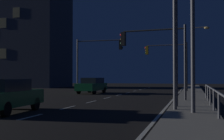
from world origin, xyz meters
name	(u,v)px	position (x,y,z in m)	size (l,w,h in m)	color
ground_plane	(94,101)	(0.00, 17.50, 0.00)	(112.00, 112.00, 0.00)	black
sidewalk_right	(192,102)	(6.47, 17.50, 0.07)	(2.23, 77.00, 0.14)	#9E937F
lane_markings_center	(107,98)	(0.00, 21.00, 0.01)	(0.14, 50.00, 0.01)	silver
lane_edge_line	(174,98)	(5.11, 22.50, 0.01)	(0.14, 53.00, 0.01)	silver
car	(5,95)	(-1.92, 10.10, 0.82)	(2.06, 4.49, 1.57)	#14592D
car_oncoming	(92,85)	(-3.26, 27.03, 0.82)	(2.05, 4.49, 1.57)	#14592D
traffic_light_near_right	(154,47)	(3.99, 18.58, 3.69)	(4.60, 0.75, 4.98)	#38383D
traffic_light_far_right	(96,54)	(-3.45, 29.09, 4.13)	(5.21, 0.45, 5.78)	#38383D
traffic_light_mid_left	(168,56)	(3.86, 32.12, 3.91)	(4.71, 0.67, 5.29)	#2D3033
street_lamp_median	(198,17)	(6.77, 10.95, 4.20)	(1.57, 0.85, 6.74)	#4C4C51
street_lamp_mid_block	(180,21)	(5.90, 13.71, 4.54)	(1.55, 0.71, 7.40)	#38383D
street_lamp_far_end	(182,14)	(6.07, 12.13, 4.60)	(2.25, 0.62, 7.38)	#4C4C51
street_lamp_corner	(195,52)	(6.81, 29.93, 4.17)	(1.75, 0.68, 6.66)	#4C4C51
barrier_fence	(219,99)	(7.44, 9.28, 0.87)	(0.09, 22.66, 0.98)	#59595E
building_distant	(12,29)	(-22.41, 42.74, 9.50)	(18.00, 8.96, 19.00)	#3D424C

